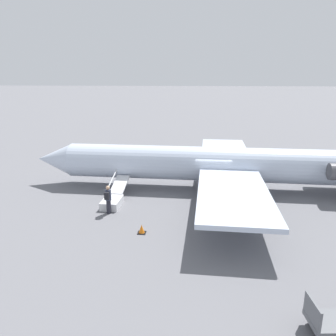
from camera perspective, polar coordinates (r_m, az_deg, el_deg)
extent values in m
plane|color=slate|center=(24.37, 7.69, -3.64)|extent=(600.00, 600.00, 0.00)
cylinder|color=silver|center=(23.82, 7.86, 0.70)|extent=(21.25, 2.67, 2.46)
cone|color=silver|center=(26.44, -19.04, 1.47)|extent=(2.73, 2.44, 2.41)
cube|color=silver|center=(18.50, 11.33, -4.44)|extent=(4.02, 8.95, 0.25)
cube|color=silver|center=(29.43, 9.79, 3.09)|extent=(4.02, 8.95, 0.25)
cylinder|color=#4C4C51|center=(27.10, 26.86, 1.36)|extent=(2.96, 1.14, 1.11)
cylinder|color=black|center=(25.11, -8.23, -2.35)|extent=(0.61, 0.16, 0.61)
cylinder|color=#4C4C51|center=(24.99, -8.27, -1.48)|extent=(0.11, 0.11, 0.19)
cylinder|color=black|center=(23.37, 12.96, -3.96)|extent=(0.61, 0.16, 0.61)
cylinder|color=#4C4C51|center=(23.24, 13.02, -3.03)|extent=(0.11, 0.11, 0.19)
cylinder|color=black|center=(25.46, 12.48, -2.31)|extent=(0.61, 0.16, 0.61)
cylinder|color=#4C4C51|center=(25.34, 12.53, -1.45)|extent=(0.11, 0.11, 0.19)
cube|color=silver|center=(21.20, -9.75, -5.98)|extent=(1.12, 1.81, 0.50)
cube|color=silver|center=(22.82, -8.40, -2.88)|extent=(0.92, 2.24, 0.72)
cube|color=silver|center=(22.79, -9.54, -1.63)|extent=(0.08, 2.22, 0.66)
cube|color=#23232D|center=(20.16, -10.28, -6.63)|extent=(0.20, 0.28, 0.85)
cylinder|color=#33384C|center=(19.89, -10.38, -4.63)|extent=(0.36, 0.36, 0.65)
sphere|color=tan|center=(19.74, -10.44, -3.41)|extent=(0.24, 0.24, 0.24)
cube|color=black|center=(19.64, -10.62, -4.80)|extent=(0.28, 0.18, 0.44)
cube|color=#595B60|center=(12.07, 23.88, -21.82)|extent=(0.22, 1.10, 0.70)
cylinder|color=black|center=(12.90, 23.89, -22.97)|extent=(0.37, 0.16, 0.36)
cube|color=black|center=(17.67, -4.60, -11.18)|extent=(0.44, 0.44, 0.03)
cone|color=orange|center=(17.57, -4.62, -10.53)|extent=(0.34, 0.34, 0.48)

